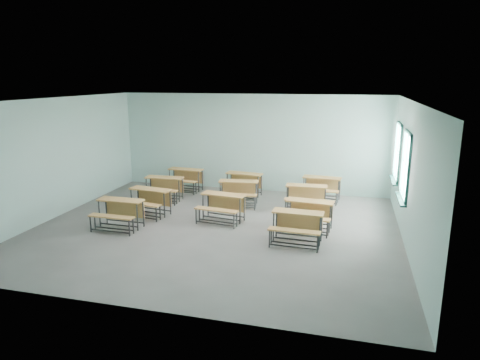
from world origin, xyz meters
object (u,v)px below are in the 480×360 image
object	(u,v)px
desk_unit_r0c0	(119,210)
desk_unit_r1c2	(309,211)
desk_unit_r3c0	(185,176)
desk_unit_r3c1	(243,181)
desk_unit_r3c2	(321,185)
desk_unit_r0c2	(297,223)
desk_unit_r2c1	(238,189)
desk_unit_r1c0	(148,198)
desk_unit_r1c1	(222,203)
desk_unit_r2c0	(163,185)
desk_unit_r2c2	(306,194)

from	to	relation	value
desk_unit_r0c0	desk_unit_r1c2	distance (m)	4.76
desk_unit_r3c0	desk_unit_r3c1	xyz separation A→B (m)	(2.06, -0.13, 0.00)
desk_unit_r0c0	desk_unit_r3c2	xyz separation A→B (m)	(4.73, 3.81, 0.00)
desk_unit_r3c0	desk_unit_r3c2	bearing A→B (deg)	3.15
desk_unit_r0c2	desk_unit_r1c2	size ratio (longest dim) A/B	0.97
desk_unit_r3c1	desk_unit_r3c2	xyz separation A→B (m)	(2.47, 0.06, 0.00)
desk_unit_r0c2	desk_unit_r3c0	bearing A→B (deg)	141.07
desk_unit_r0c2	desk_unit_r2c1	size ratio (longest dim) A/B	0.96
desk_unit_r0c0	desk_unit_r0c2	distance (m)	4.46
desk_unit_r1c0	desk_unit_r1c1	size ratio (longest dim) A/B	1.00
desk_unit_r1c0	desk_unit_r1c2	distance (m)	4.40
desk_unit_r2c0	desk_unit_r2c1	bearing A→B (deg)	0.59
desk_unit_r1c2	desk_unit_r3c1	size ratio (longest dim) A/B	0.98
desk_unit_r2c1	desk_unit_r3c1	distance (m)	1.07
desk_unit_r0c2	desk_unit_r1c1	distance (m)	2.35
desk_unit_r1c0	desk_unit_r3c0	distance (m)	2.71
desk_unit_r0c0	desk_unit_r2c0	distance (m)	2.58
desk_unit_r0c0	desk_unit_r3c1	size ratio (longest dim) A/B	0.93
desk_unit_r1c2	desk_unit_r1c0	bearing A→B (deg)	-175.56
desk_unit_r2c1	desk_unit_r3c2	size ratio (longest dim) A/B	1.01
desk_unit_r2c2	desk_unit_r3c2	xyz separation A→B (m)	(0.34, 1.16, 0.00)
desk_unit_r0c0	desk_unit_r2c1	bearing A→B (deg)	49.26
desk_unit_r1c1	desk_unit_r1c2	world-z (taller)	same
desk_unit_r2c1	desk_unit_r3c2	bearing A→B (deg)	18.53
desk_unit_r0c2	desk_unit_r3c0	distance (m)	5.66
desk_unit_r2c2	desk_unit_r1c2	bearing A→B (deg)	-84.28
desk_unit_r1c0	desk_unit_r2c0	size ratio (longest dim) A/B	1.06
desk_unit_r0c0	desk_unit_r2c2	xyz separation A→B (m)	(4.39, 2.65, 0.00)
desk_unit_r2c1	desk_unit_r1c0	bearing A→B (deg)	-152.01
desk_unit_r1c0	desk_unit_r2c1	bearing A→B (deg)	42.88
desk_unit_r0c2	desk_unit_r2c2	bearing A→B (deg)	93.83
desk_unit_r0c0	desk_unit_r1c1	distance (m)	2.62
desk_unit_r0c2	desk_unit_r2c2	xyz separation A→B (m)	(-0.06, 2.51, 0.00)
desk_unit_r1c2	desk_unit_r3c2	world-z (taller)	same
desk_unit_r2c2	desk_unit_r3c1	bearing A→B (deg)	149.78
desk_unit_r0c0	desk_unit_r3c2	bearing A→B (deg)	39.73
desk_unit_r1c0	desk_unit_r1c2	world-z (taller)	same
desk_unit_r3c0	desk_unit_r3c1	distance (m)	2.06
desk_unit_r1c1	desk_unit_r2c0	size ratio (longest dim) A/B	1.05
desk_unit_r3c2	desk_unit_r1c0	bearing A→B (deg)	-144.03
desk_unit_r0c0	desk_unit_r0c2	bearing A→B (deg)	2.66
desk_unit_r0c2	desk_unit_r2c1	bearing A→B (deg)	131.50
desk_unit_r1c1	desk_unit_r2c2	xyz separation A→B (m)	(2.05, 1.48, 0.00)
desk_unit_r1c0	desk_unit_r2c0	world-z (taller)	same
desk_unit_r0c2	desk_unit_r3c1	size ratio (longest dim) A/B	0.95
desk_unit_r0c2	desk_unit_r2c2	distance (m)	2.51
desk_unit_r2c1	desk_unit_r3c2	world-z (taller)	same
desk_unit_r1c1	desk_unit_r3c2	xyz separation A→B (m)	(2.39, 2.64, 0.00)
desk_unit_r1c1	desk_unit_r3c1	bearing A→B (deg)	99.12
desk_unit_r1c1	desk_unit_r2c0	xyz separation A→B (m)	(-2.32, 1.41, 0.00)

